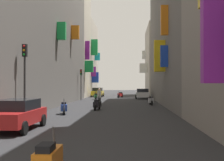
# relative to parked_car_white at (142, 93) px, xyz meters

# --- Properties ---
(ground_plane) EXTENTS (140.00, 140.00, 0.00)m
(ground_plane) POSITION_rel_parked_car_white_xyz_m (-3.59, -10.38, -0.77)
(ground_plane) COLOR #2D2D30
(building_left_mid_b) EXTENTS (7.26, 7.44, 17.91)m
(building_left_mid_b) POSITION_rel_parked_car_white_xyz_m (-11.58, 4.26, 8.18)
(building_left_mid_b) COLOR #BCB29E
(building_left_mid_b) RESTS_ON ground
(building_left_mid_c) EXTENTS (7.22, 11.63, 13.98)m
(building_left_mid_c) POSITION_rel_parked_car_white_xyz_m (-11.57, 13.78, 6.22)
(building_left_mid_c) COLOR #B2A899
(building_left_mid_c) RESTS_ON ground
(building_right_mid_a) EXTENTS (7.01, 27.63, 15.83)m
(building_right_mid_a) POSITION_rel_parked_car_white_xyz_m (4.41, -10.28, 7.14)
(building_right_mid_a) COLOR slate
(building_right_mid_a) RESTS_ON ground
(building_right_mid_c) EXTENTS (7.39, 13.57, 12.65)m
(building_right_mid_c) POSITION_rel_parked_car_white_xyz_m (4.41, 12.84, 5.55)
(building_right_mid_c) COLOR #9E9384
(building_right_mid_c) RESTS_ON ground
(parked_car_white) EXTENTS (2.01, 3.92, 1.46)m
(parked_car_white) POSITION_rel_parked_car_white_xyz_m (0.00, 0.00, 0.00)
(parked_car_white) COLOR white
(parked_car_white) RESTS_ON ground
(parked_car_red) EXTENTS (1.97, 4.13, 1.42)m
(parked_car_red) POSITION_rel_parked_car_white_xyz_m (-7.19, -29.33, -0.02)
(parked_car_red) COLOR #B21E1E
(parked_car_red) RESTS_ON ground
(parked_car_yellow) EXTENTS (1.95, 4.14, 1.52)m
(parked_car_yellow) POSITION_rel_parked_car_white_xyz_m (-7.18, 6.17, 0.02)
(parked_car_yellow) COLOR gold
(parked_car_yellow) RESTS_ON ground
(scooter_black) EXTENTS (0.59, 1.98, 1.13)m
(scooter_black) POSITION_rel_parked_car_white_xyz_m (-4.54, -18.52, -0.31)
(scooter_black) COLOR black
(scooter_black) RESTS_ON ground
(scooter_red) EXTENTS (0.83, 1.74, 1.13)m
(scooter_red) POSITION_rel_parked_car_white_xyz_m (-3.31, 3.03, -0.31)
(scooter_red) COLOR red
(scooter_red) RESTS_ON ground
(scooter_silver) EXTENTS (0.51, 1.78, 1.13)m
(scooter_silver) POSITION_rel_parked_car_white_xyz_m (0.32, -12.60, -0.31)
(scooter_silver) COLOR #ADADB2
(scooter_silver) RESTS_ON ground
(scooter_orange) EXTENTS (0.46, 1.90, 1.13)m
(scooter_orange) POSITION_rel_parked_car_white_xyz_m (-3.70, -36.38, -0.31)
(scooter_orange) COLOR orange
(scooter_orange) RESTS_ON ground
(scooter_blue) EXTENTS (0.68, 1.73, 1.13)m
(scooter_blue) POSITION_rel_parked_car_white_xyz_m (-6.55, -22.08, -0.31)
(scooter_blue) COLOR #2D4CAD
(scooter_blue) RESTS_ON ground
(scooter_green) EXTENTS (0.65, 1.78, 1.13)m
(scooter_green) POSITION_rel_parked_car_white_xyz_m (-6.50, -2.49, -0.31)
(scooter_green) COLOR #287F3D
(scooter_green) RESTS_ON ground
(pedestrian_crossing) EXTENTS (0.42, 0.42, 1.75)m
(pedestrian_crossing) POSITION_rel_parked_car_white_xyz_m (-4.75, -14.83, 0.11)
(pedestrian_crossing) COLOR #333333
(pedestrian_crossing) RESTS_ON ground
(traffic_light_near_corner) EXTENTS (0.26, 0.34, 4.05)m
(traffic_light_near_corner) POSITION_rel_parked_car_white_xyz_m (-8.20, -4.59, 2.00)
(traffic_light_near_corner) COLOR #2D2D2D
(traffic_light_near_corner) RESTS_ON ground
(traffic_light_far_corner) EXTENTS (0.26, 0.34, 4.54)m
(traffic_light_far_corner) POSITION_rel_parked_car_white_xyz_m (-8.15, -25.57, 2.30)
(traffic_light_far_corner) COLOR #2D2D2D
(traffic_light_far_corner) RESTS_ON ground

